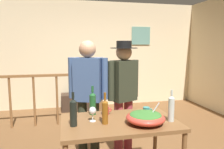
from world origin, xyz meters
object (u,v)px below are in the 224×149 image
flat_screen_tv (79,85)px  wine_bottle_green (93,103)px  serving_table (119,128)px  person_standing_right (124,89)px  mug_teal (146,111)px  framed_picture (141,36)px  stair_railing (56,93)px  person_standing_left (88,90)px  wine_bottle_clear (171,108)px  salad_bowl (145,117)px  wine_bottle_amber (105,111)px  wine_bottle_dark (73,112)px  mug_red (106,110)px  wine_glass (93,111)px  tv_console (80,102)px

flat_screen_tv → wine_bottle_green: wine_bottle_green is taller
serving_table → wine_bottle_green: 0.44m
flat_screen_tv → serving_table: bearing=-86.1°
person_standing_right → flat_screen_tv: bearing=-101.7°
flat_screen_tv → mug_teal: size_ratio=4.18×
person_standing_right → framed_picture: bearing=-137.7°
stair_railing → person_standing_left: 1.58m
wine_bottle_green → mug_teal: 0.64m
wine_bottle_clear → salad_bowl: bearing=-178.6°
salad_bowl → wine_bottle_green: bearing=139.4°
mug_teal → person_standing_right: bearing=99.4°
wine_bottle_amber → wine_bottle_dark: size_ratio=0.95×
wine_bottle_dark → mug_red: bearing=37.3°
mug_teal → person_standing_right: person_standing_right is taller
framed_picture → wine_bottle_amber: size_ratio=1.54×
framed_picture → wine_glass: (-1.79, -3.40, -0.97)m
tv_console → wine_bottle_dark: size_ratio=2.55×
tv_console → flat_screen_tv: (-0.00, -0.03, 0.42)m
wine_glass → wine_bottle_amber: size_ratio=0.48×
salad_bowl → wine_glass: bearing=160.3°
tv_console → wine_bottle_dark: 3.30m
wine_glass → serving_table: bearing=-9.0°
wine_bottle_clear → mug_teal: bearing=124.7°
wine_bottle_green → mug_teal: bearing=-14.8°
tv_console → person_standing_right: bearing=-79.0°
stair_railing → salad_bowl: stair_railing is taller
framed_picture → stair_railing: size_ratio=0.19×
wine_bottle_amber → wine_bottle_clear: (0.71, -0.08, 0.01)m
flat_screen_tv → person_standing_right: person_standing_right is taller
wine_glass → person_standing_right: 0.89m
salad_bowl → wine_bottle_green: (-0.50, 0.43, 0.07)m
mug_teal → stair_railing: bearing=117.8°
wine_bottle_dark → person_standing_right: size_ratio=0.21×
wine_bottle_clear → person_standing_left: bearing=132.0°
mug_red → person_standing_left: person_standing_left is taller
person_standing_left → wine_bottle_clear: bearing=154.9°
tv_console → serving_table: 3.21m
framed_picture → wine_bottle_clear: size_ratio=1.49×
wine_glass → person_standing_right: person_standing_right is taller
wine_bottle_green → person_standing_left: size_ratio=0.20×
salad_bowl → wine_bottle_dark: wine_bottle_dark is taller
person_standing_right → wine_bottle_clear: bearing=84.8°
stair_railing → wine_bottle_green: (0.49, -1.93, 0.27)m
mug_red → flat_screen_tv: bearing=92.1°
serving_table → wine_bottle_clear: (0.54, -0.14, 0.23)m
tv_console → wine_bottle_clear: wine_bottle_clear is taller
framed_picture → tv_console: size_ratio=0.57×
wine_bottle_dark → person_standing_left: person_standing_left is taller
wine_bottle_dark → wine_bottle_clear: (1.04, -0.09, -0.00)m
wine_bottle_dark → wine_bottle_green: size_ratio=1.03×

